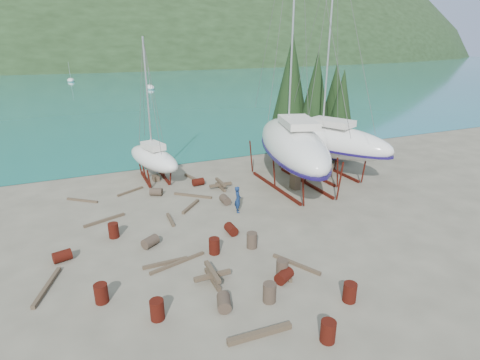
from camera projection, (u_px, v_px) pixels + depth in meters
name	position (u px, v px, depth m)	size (l,w,h in m)	color
ground	(249.00, 235.00, 21.87)	(600.00, 600.00, 0.00)	#5A5547
bay_water	(78.00, 59.00, 292.71)	(700.00, 700.00, 0.00)	#177473
far_hill	(78.00, 59.00, 297.01)	(800.00, 360.00, 110.00)	black
far_house_center	(40.00, 62.00, 176.62)	(6.60, 5.60, 5.60)	beige
far_house_right	(146.00, 60.00, 195.66)	(6.60, 5.60, 5.60)	beige
cypress_near_right	(315.00, 98.00, 34.98)	(3.60, 3.60, 10.00)	black
cypress_mid_right	(341.00, 110.00, 34.13)	(3.06, 3.06, 8.50)	black
cypress_back_left	(291.00, 87.00, 35.83)	(4.14, 4.14, 11.50)	black
cypress_far_right	(334.00, 101.00, 37.18)	(3.24, 3.24, 9.00)	black
moored_boat_mid	(150.00, 87.00, 94.33)	(2.00, 5.00, 6.05)	white
moored_boat_far	(71.00, 80.00, 113.27)	(2.00, 5.00, 6.05)	white
large_sailboat_near	(292.00, 144.00, 28.35)	(7.65, 14.02, 21.19)	white
large_sailboat_far	(326.00, 140.00, 31.36)	(7.74, 11.90, 18.23)	white
small_sailboat_shore	(153.00, 158.00, 30.36)	(3.97, 7.26, 11.08)	white
worker	(238.00, 199.00, 24.61)	(0.66, 0.43, 1.81)	navy
drum_0	(101.00, 293.00, 16.04)	(0.58, 0.58, 0.88)	#55170E
drum_1	(224.00, 302.00, 15.70)	(0.58, 0.58, 0.88)	#2D2823
drum_2	(62.00, 256.00, 19.15)	(0.58, 0.58, 0.88)	#55170E
drum_3	(328.00, 331.00, 13.90)	(0.58, 0.58, 0.88)	#55170E
drum_4	(198.00, 182.00, 29.50)	(0.58, 0.58, 0.88)	#55170E
drum_5	(282.00, 268.00, 17.84)	(0.58, 0.58, 0.88)	#2D2823
drum_6	(231.00, 229.00, 21.93)	(0.58, 0.58, 0.88)	#55170E
drum_7	(350.00, 292.00, 16.10)	(0.58, 0.58, 0.88)	#55170E
drum_8	(114.00, 230.00, 21.48)	(0.58, 0.58, 0.88)	#55170E
drum_9	(156.00, 192.00, 27.52)	(0.58, 0.58, 0.88)	#2D2823
drum_11	(225.00, 200.00, 26.13)	(0.58, 0.58, 0.88)	#2D2823
drum_12	(284.00, 276.00, 17.50)	(0.58, 0.58, 0.88)	#55170E
drum_13	(157.00, 310.00, 15.04)	(0.58, 0.58, 0.88)	#55170E
drum_14	(214.00, 246.00, 19.81)	(0.58, 0.58, 0.88)	#55170E
drum_15	(150.00, 242.00, 20.55)	(0.58, 0.58, 0.88)	#2D2823
drum_16	(269.00, 293.00, 16.08)	(0.58, 0.58, 0.88)	#2D2823
drum_17	(252.00, 240.00, 20.40)	(0.58, 0.58, 0.88)	#2D2823
timber_3	(178.00, 263.00, 18.95)	(0.15, 3.10, 0.15)	brown
timber_4	(171.00, 220.00, 23.60)	(0.17, 1.79, 0.17)	brown
timber_5	(296.00, 264.00, 18.81)	(0.16, 2.74, 0.16)	brown
timber_6	(191.00, 177.00, 31.15)	(0.19, 1.75, 0.19)	brown
timber_7	(287.00, 271.00, 18.25)	(0.17, 1.71, 0.17)	brown
timber_8	(191.00, 206.00, 25.51)	(0.19, 2.28, 0.19)	brown
timber_9	(130.00, 191.00, 28.19)	(0.15, 2.25, 0.15)	brown
timber_10	(193.00, 196.00, 27.39)	(0.16, 2.95, 0.16)	brown
timber_12	(165.00, 263.00, 18.92)	(0.17, 2.28, 0.17)	brown
timber_14	(47.00, 287.00, 17.04)	(0.18, 2.95, 0.18)	brown
timber_15	(82.00, 200.00, 26.57)	(0.15, 2.47, 0.15)	brown
timber_16	(260.00, 334.00, 14.24)	(0.23, 2.63, 0.23)	brown
timber_17	(105.00, 220.00, 23.55)	(0.16, 2.66, 0.16)	brown
timber_pile_fore	(212.00, 275.00, 17.52)	(1.80, 1.80, 0.60)	brown
timber_pile_aft	(221.00, 185.00, 28.91)	(1.80, 1.80, 0.60)	brown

